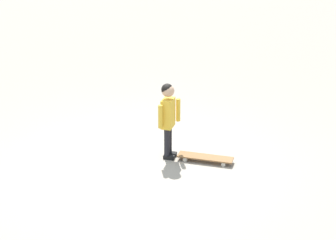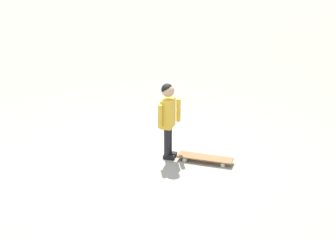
% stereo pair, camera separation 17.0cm
% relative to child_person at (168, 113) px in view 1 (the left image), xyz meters
% --- Properties ---
extents(ground_plane, '(50.00, 50.00, 0.00)m').
position_rel_child_person_xyz_m(ground_plane, '(0.15, 0.37, -0.66)').
color(ground_plane, '#9E9384').
extents(child_person, '(0.23, 0.40, 1.06)m').
position_rel_child_person_xyz_m(child_person, '(0.00, 0.00, 0.00)').
color(child_person, black).
rests_on(child_person, ground).
extents(skateboard, '(0.78, 0.41, 0.07)m').
position_rel_child_person_xyz_m(skateboard, '(-0.50, -0.16, -0.60)').
color(skateboard, olive).
rests_on(skateboard, ground).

